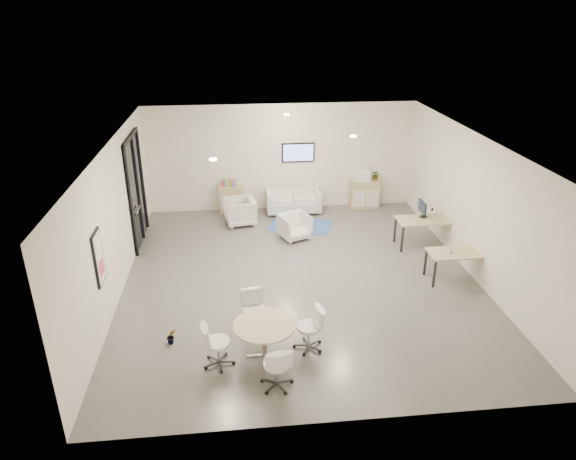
% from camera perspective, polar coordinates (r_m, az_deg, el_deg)
% --- Properties ---
extents(room_shell, '(9.60, 10.60, 4.80)m').
position_cam_1_polar(room_shell, '(11.27, 1.46, 1.79)').
color(room_shell, '#615E58').
rests_on(room_shell, ground).
extents(glass_door, '(0.09, 1.90, 2.85)m').
position_cam_1_polar(glass_door, '(13.81, -16.52, 4.59)').
color(glass_door, black).
rests_on(glass_door, room_shell).
extents(artwork, '(0.05, 0.54, 1.04)m').
position_cam_1_polar(artwork, '(10.08, -20.29, -2.94)').
color(artwork, black).
rests_on(artwork, room_shell).
extents(wall_tv, '(0.98, 0.06, 0.58)m').
position_cam_1_polar(wall_tv, '(15.48, 1.14, 8.60)').
color(wall_tv, black).
rests_on(wall_tv, room_shell).
extents(ceiling_spots, '(3.14, 4.14, 0.03)m').
position_cam_1_polar(ceiling_spots, '(11.56, -0.01, 10.59)').
color(ceiling_spots, '#FFEAC6').
rests_on(ceiling_spots, room_shell).
extents(sideboard_left, '(0.73, 0.38, 0.82)m').
position_cam_1_polar(sideboard_left, '(15.61, -6.32, 3.41)').
color(sideboard_left, tan).
rests_on(sideboard_left, room_shell).
extents(sideboard_right, '(0.89, 0.43, 0.89)m').
position_cam_1_polar(sideboard_right, '(16.07, 8.45, 4.03)').
color(sideboard_right, tan).
rests_on(sideboard_right, room_shell).
extents(books, '(0.43, 0.14, 0.22)m').
position_cam_1_polar(books, '(15.44, -6.54, 5.22)').
color(books, red).
rests_on(books, sideboard_left).
extents(printer, '(0.55, 0.48, 0.35)m').
position_cam_1_polar(printer, '(15.85, 8.25, 6.10)').
color(printer, white).
rests_on(printer, sideboard_right).
extents(loveseat, '(1.62, 0.82, 0.60)m').
position_cam_1_polar(loveseat, '(15.55, 0.57, 3.16)').
color(loveseat, silver).
rests_on(loveseat, room_shell).
extents(blue_rug, '(1.95, 1.60, 0.01)m').
position_cam_1_polar(blue_rug, '(14.70, 1.37, 0.52)').
color(blue_rug, '#324C99').
rests_on(blue_rug, room_shell).
extents(armchair_left, '(0.89, 0.93, 0.84)m').
position_cam_1_polar(armchair_left, '(14.72, -5.37, 2.20)').
color(armchair_left, silver).
rests_on(armchair_left, room_shell).
extents(armchair_right, '(0.94, 0.91, 0.75)m').
position_cam_1_polar(armchair_right, '(13.77, 0.75, 0.52)').
color(armchair_right, silver).
rests_on(armchair_right, room_shell).
extents(desk_rear, '(1.45, 0.75, 0.75)m').
position_cam_1_polar(desk_rear, '(13.68, 14.96, 0.86)').
color(desk_rear, tan).
rests_on(desk_rear, room_shell).
extents(desk_front, '(1.35, 0.69, 0.70)m').
position_cam_1_polar(desk_front, '(12.23, 18.35, -2.64)').
color(desk_front, tan).
rests_on(desk_front, room_shell).
extents(monitor, '(0.20, 0.50, 0.44)m').
position_cam_1_polar(monitor, '(13.68, 14.72, 2.31)').
color(monitor, black).
rests_on(monitor, desk_rear).
extents(round_table, '(1.11, 1.11, 0.67)m').
position_cam_1_polar(round_table, '(9.22, -2.67, -10.87)').
color(round_table, tan).
rests_on(round_table, room_shell).
extents(meeting_chairs, '(2.31, 2.31, 0.82)m').
position_cam_1_polar(meeting_chairs, '(9.33, -2.65, -11.77)').
color(meeting_chairs, white).
rests_on(meeting_chairs, room_shell).
extents(plant_cabinet, '(0.35, 0.36, 0.23)m').
position_cam_1_polar(plant_cabinet, '(15.95, 9.75, 5.94)').
color(plant_cabinet, '#3F7F3F').
rests_on(plant_cabinet, sideboard_right).
extents(plant_floor, '(0.27, 0.35, 0.14)m').
position_cam_1_polar(plant_floor, '(10.06, -12.81, -11.84)').
color(plant_floor, '#3F7F3F').
rests_on(plant_floor, room_shell).
extents(cup, '(0.12, 0.10, 0.11)m').
position_cam_1_polar(cup, '(12.07, 17.61, -2.23)').
color(cup, white).
rests_on(cup, desk_front).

